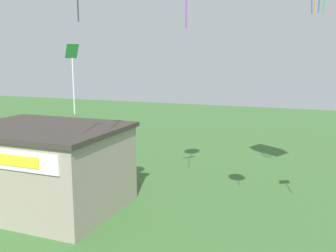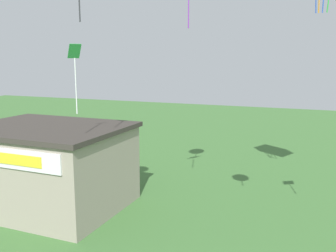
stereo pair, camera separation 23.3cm
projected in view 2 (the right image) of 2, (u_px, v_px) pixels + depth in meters
The scene contains 2 objects.
seaside_building at pixel (48, 166), 19.64m from camera, with size 8.09×6.24×4.33m.
kite_green_diamond at pixel (75, 67), 15.85m from camera, with size 0.64×0.66×2.97m.
Camera 2 is at (4.48, -2.32, 7.68)m, focal length 40.00 mm.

